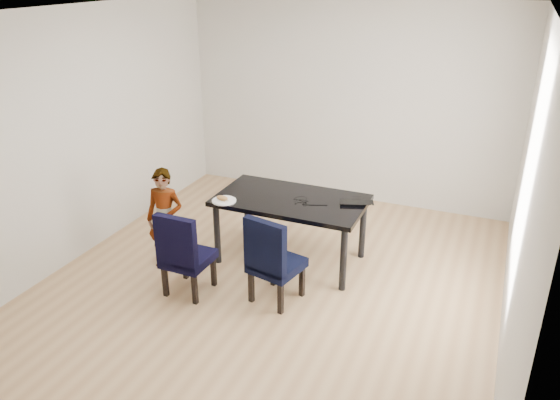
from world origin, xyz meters
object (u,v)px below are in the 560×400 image
at_px(chair_left, 188,251).
at_px(chair_right, 277,258).
at_px(dining_table, 291,229).
at_px(laptop, 356,201).
at_px(plate, 224,201).
at_px(child, 165,219).

height_order(chair_left, chair_right, chair_right).
xyz_separation_m(dining_table, laptop, (0.68, 0.17, 0.39)).
bearing_deg(plate, chair_right, -28.43).
height_order(dining_table, chair_right, chair_right).
xyz_separation_m(chair_left, laptop, (1.38, 1.16, 0.31)).
distance_m(dining_table, child, 1.36).
distance_m(dining_table, laptop, 0.80).
relative_size(chair_left, chair_right, 0.98).
xyz_separation_m(child, plate, (0.56, 0.30, 0.19)).
bearing_deg(laptop, child, 4.71).
relative_size(chair_right, laptop, 2.64).
bearing_deg(chair_left, chair_right, 14.44).
distance_m(dining_table, chair_left, 1.22).
relative_size(dining_table, child, 1.42).
relative_size(plate, laptop, 0.73).
height_order(dining_table, child, child).
relative_size(chair_left, child, 0.80).
bearing_deg(chair_left, dining_table, 55.55).
bearing_deg(plate, chair_left, -96.77).
distance_m(chair_right, child, 1.36).
xyz_separation_m(dining_table, chair_right, (0.17, -0.78, 0.09)).
bearing_deg(chair_left, child, 145.71).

